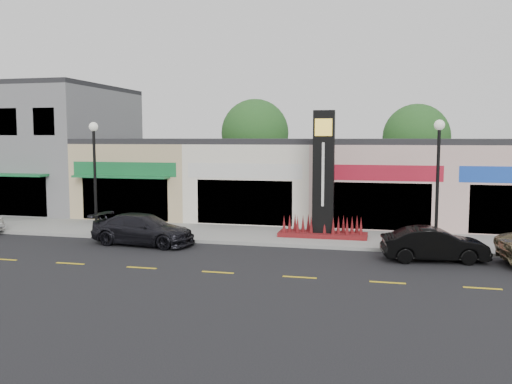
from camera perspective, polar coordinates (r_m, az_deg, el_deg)
ground at (r=22.71m, az=-1.77°, el=-6.65°), size 120.00×120.00×0.00m
sidewalk at (r=26.84m, az=0.67°, el=-4.55°), size 52.00×4.30×0.15m
curb at (r=24.69m, az=-0.49°, el=-5.46°), size 52.00×0.20×0.15m
building_grey_2story at (r=40.60m, az=-22.59°, el=4.29°), size 12.00×10.95×8.30m
shop_beige at (r=35.93m, az=-10.12°, el=1.72°), size 7.00×10.85×4.80m
shop_cream at (r=33.77m, az=0.85°, el=1.55°), size 7.00×10.01×4.80m
shop_pink_w at (r=32.97m, az=12.81°, el=1.31°), size 7.00×10.01×4.80m
shop_pink_e at (r=33.65m, az=24.82°, el=1.00°), size 7.00×10.01×4.80m
tree_rear_west at (r=42.07m, az=-0.10°, el=6.23°), size 5.20×5.20×7.83m
tree_rear_mid at (r=40.96m, az=16.53°, el=5.54°), size 4.80×4.80×7.29m
lamp_west_near at (r=27.64m, az=-16.62°, el=2.61°), size 0.44×0.44×5.47m
lamp_east_near at (r=24.05m, az=18.60°, el=2.12°), size 0.44×0.44×5.47m
pylon_sign at (r=25.89m, az=7.09°, el=-0.05°), size 4.20×1.30×6.00m
car_dark_sedan at (r=25.30m, az=-11.79°, el=-3.86°), size 2.44×5.01×1.40m
car_black_conv at (r=22.61m, az=18.24°, el=-5.26°), size 1.98×4.22×1.34m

